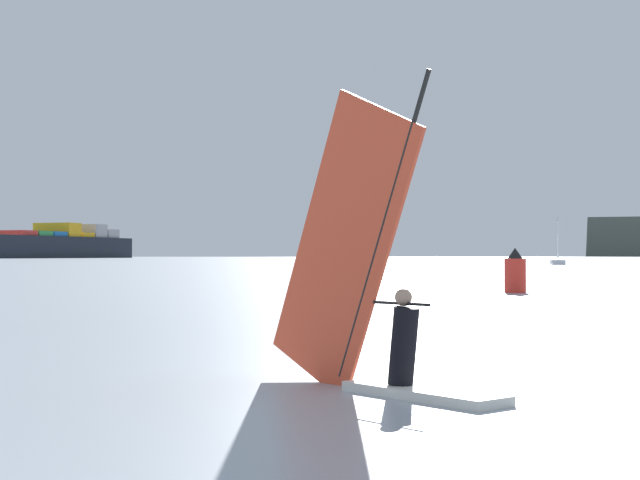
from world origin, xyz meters
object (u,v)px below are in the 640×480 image
windsurfer (376,301)px  small_sailboat (558,260)px  cargo_ship (36,242)px  channel_buoy (515,273)px

windsurfer → small_sailboat: size_ratio=0.49×
windsurfer → cargo_ship: cargo_ship is taller
channel_buoy → small_sailboat: (11.52, 131.92, -0.09)m
cargo_ship → small_sailboat: size_ratio=18.82×
small_sailboat → channel_buoy: bearing=175.1°
cargo_ship → small_sailboat: bearing=-133.8°
small_sailboat → cargo_ship: bearing=37.2°
windsurfer → small_sailboat: (14.36, 165.98, -0.31)m
cargo_ship → channel_buoy: cargo_ship is taller
channel_buoy → cargo_ship: bearing=117.4°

